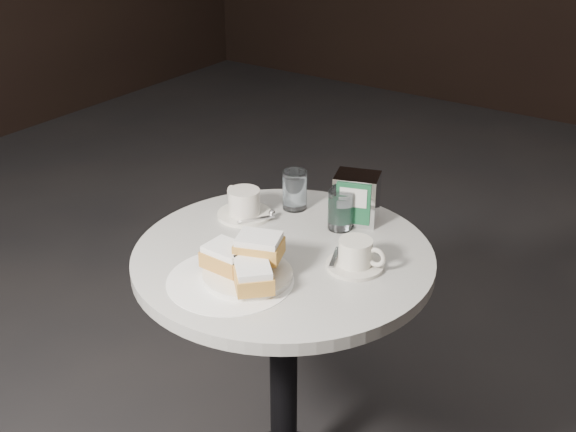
# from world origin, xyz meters

# --- Properties ---
(cafe_table) EXTENTS (0.70, 0.70, 0.74)m
(cafe_table) POSITION_xyz_m (0.00, 0.00, 0.55)
(cafe_table) COLOR black
(cafe_table) RESTS_ON ground
(sugar_spill) EXTENTS (0.30, 0.30, 0.00)m
(sugar_spill) POSITION_xyz_m (-0.02, -0.17, 0.75)
(sugar_spill) COLOR white
(sugar_spill) RESTS_ON cafe_table
(beignet_plate) EXTENTS (0.25, 0.25, 0.10)m
(beignet_plate) POSITION_xyz_m (0.00, -0.14, 0.78)
(beignet_plate) COLOR white
(beignet_plate) RESTS_ON cafe_table
(coffee_cup_left) EXTENTS (0.18, 0.18, 0.07)m
(coffee_cup_left) POSITION_xyz_m (-0.19, 0.10, 0.78)
(coffee_cup_left) COLOR white
(coffee_cup_left) RESTS_ON cafe_table
(coffee_cup_right) EXTENTS (0.14, 0.14, 0.07)m
(coffee_cup_right) POSITION_xyz_m (0.17, 0.04, 0.77)
(coffee_cup_right) COLOR beige
(coffee_cup_right) RESTS_ON cafe_table
(water_glass_left) EXTENTS (0.07, 0.07, 0.10)m
(water_glass_left) POSITION_xyz_m (-0.11, 0.21, 0.79)
(water_glass_left) COLOR white
(water_glass_left) RESTS_ON cafe_table
(water_glass_right) EXTENTS (0.07, 0.07, 0.10)m
(water_glass_right) POSITION_xyz_m (0.05, 0.18, 0.79)
(water_glass_right) COLOR silver
(water_glass_right) RESTS_ON cafe_table
(napkin_dispenser) EXTENTS (0.13, 0.12, 0.12)m
(napkin_dispenser) POSITION_xyz_m (0.06, 0.23, 0.81)
(napkin_dispenser) COLOR silver
(napkin_dispenser) RESTS_ON cafe_table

